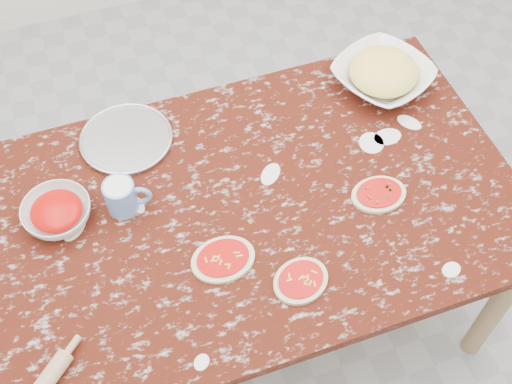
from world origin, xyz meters
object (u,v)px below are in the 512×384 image
(flour_mug, at_px, (122,196))
(cheese_bowl, at_px, (382,76))
(worktable, at_px, (256,216))
(sauce_bowl, at_px, (57,213))
(pizza_tray, at_px, (126,139))

(flour_mug, bearing_deg, cheese_bowl, 12.38)
(worktable, relative_size, flour_mug, 11.55)
(cheese_bowl, height_order, flour_mug, flour_mug)
(sauce_bowl, distance_m, flour_mug, 0.19)
(pizza_tray, xyz_separation_m, flour_mug, (-0.06, -0.25, 0.05))
(sauce_bowl, bearing_deg, worktable, -13.28)
(sauce_bowl, height_order, flour_mug, flour_mug)
(pizza_tray, bearing_deg, worktable, -49.22)
(pizza_tray, bearing_deg, sauce_bowl, -137.78)
(worktable, height_order, sauce_bowl, sauce_bowl)
(sauce_bowl, bearing_deg, pizza_tray, 42.22)
(pizza_tray, relative_size, cheese_bowl, 0.94)
(flour_mug, bearing_deg, sauce_bowl, 173.34)
(worktable, relative_size, cheese_bowl, 5.11)
(worktable, distance_m, sauce_bowl, 0.60)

